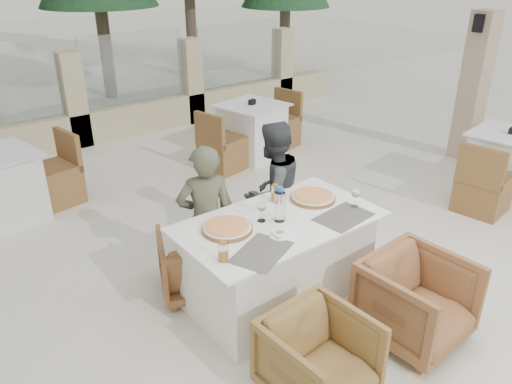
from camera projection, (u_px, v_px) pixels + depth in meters
ground at (284, 302)px, 4.19m from camera, size 80.00×80.00×0.00m
perimeter_wall_far at (73, 93)px, 7.29m from camera, size 10.00×0.34×1.60m
lantern_pillar at (474, 88)px, 6.78m from camera, size 0.34×0.34×2.00m
dining_table at (278, 262)px, 4.04m from camera, size 1.60×0.90×0.77m
placemat_near_left at (262, 252)px, 3.46m from camera, size 0.53×0.46×0.00m
placemat_near_right at (344, 217)px, 3.93m from camera, size 0.48×0.35×0.00m
pizza_left at (227, 228)px, 3.72m from camera, size 0.50×0.50×0.05m
pizza_right at (313, 197)px, 4.20m from camera, size 0.41×0.41×0.05m
water_bottle at (280, 204)px, 3.81m from camera, size 0.11×0.11×0.29m
wine_glass_centre at (262, 210)px, 3.83m from camera, size 0.08×0.08×0.18m
wine_glass_corner at (355, 197)px, 4.04m from camera, size 0.10×0.10×0.18m
beer_glass_left at (223, 252)px, 3.34m from camera, size 0.07×0.07×0.14m
beer_glass_right at (276, 193)px, 4.15m from camera, size 0.08×0.08×0.15m
olive_dish at (280, 234)px, 3.65m from camera, size 0.15×0.15×0.04m
armchair_far_left at (195, 263)px, 4.23m from camera, size 0.78×0.79×0.55m
armchair_far_right at (256, 216)px, 4.93m from camera, size 0.85×0.86×0.60m
armchair_near_left at (319, 359)px, 3.20m from camera, size 0.66×0.67×0.58m
armchair_near_right at (416, 301)px, 3.68m from camera, size 0.74×0.76×0.65m
diner_left at (206, 220)px, 4.12m from camera, size 0.55×0.45×1.31m
diner_right at (272, 192)px, 4.58m from camera, size 0.71×0.58×1.33m
bg_table_b at (252, 131)px, 7.03m from camera, size 1.78×1.14×0.77m
bg_table_c at (505, 164)px, 5.92m from camera, size 1.75×1.07×0.77m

